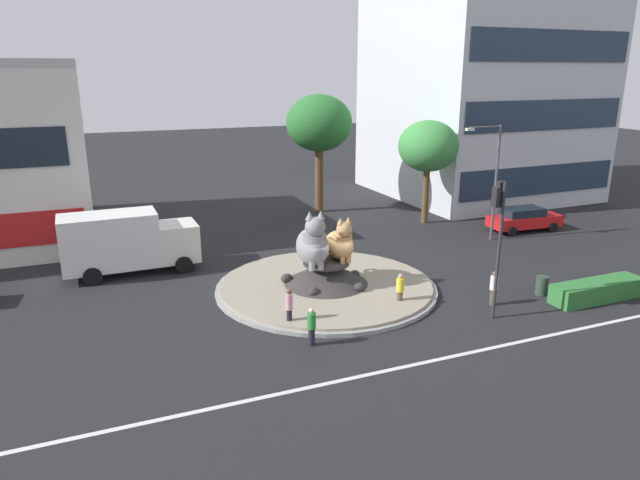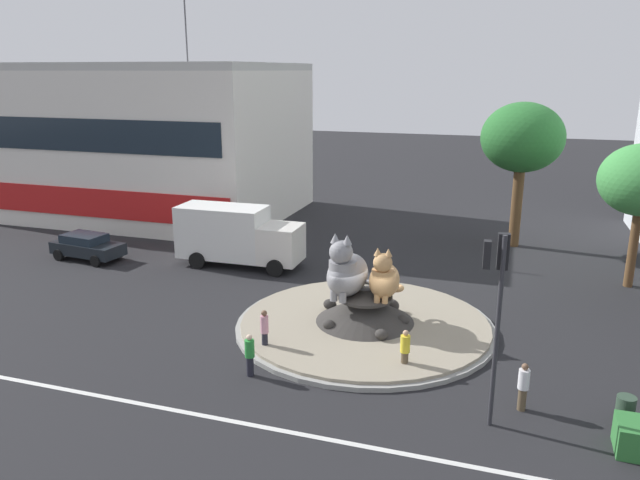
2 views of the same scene
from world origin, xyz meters
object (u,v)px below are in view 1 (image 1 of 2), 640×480
(traffic_light_mast, at_px, (499,221))
(pedestrian_green_shirt, at_px, (312,326))
(office_tower, at_px, (486,18))
(pedestrian_yellow_shirt, at_px, (400,289))
(broadleaf_tree_behind_island, at_px, (319,124))
(pedestrian_pink_shirt, at_px, (289,307))
(streetlight_arm, at_px, (493,174))
(cat_statue_grey, at_px, (313,245))
(cat_statue_calico, at_px, (340,244))
(second_tree_near_tower, at_px, (428,147))
(delivery_box_truck, at_px, (126,241))
(pedestrian_white_shirt, at_px, (494,287))
(litter_bin, at_px, (542,286))
(sedan_on_far_lane, at_px, (524,219))

(traffic_light_mast, relative_size, pedestrian_green_shirt, 3.81)
(office_tower, distance_m, pedestrian_yellow_shirt, 29.91)
(broadleaf_tree_behind_island, relative_size, pedestrian_pink_shirt, 5.08)
(streetlight_arm, bearing_deg, pedestrian_yellow_shirt, 37.33)
(cat_statue_grey, relative_size, cat_statue_calico, 1.25)
(cat_statue_grey, relative_size, second_tree_near_tower, 0.39)
(delivery_box_truck, bearing_deg, cat_statue_grey, -39.08)
(cat_statue_grey, xyz_separation_m, pedestrian_white_shirt, (6.97, -4.42, -1.56))
(second_tree_near_tower, height_order, pedestrian_yellow_shirt, second_tree_near_tower)
(delivery_box_truck, bearing_deg, second_tree_near_tower, 7.45)
(pedestrian_white_shirt, xyz_separation_m, pedestrian_green_shirt, (-9.02, -0.60, -0.02))
(cat_statue_grey, distance_m, broadleaf_tree_behind_island, 16.72)
(traffic_light_mast, relative_size, streetlight_arm, 0.83)
(streetlight_arm, distance_m, litter_bin, 9.74)
(cat_statue_calico, distance_m, second_tree_near_tower, 14.00)
(streetlight_arm, relative_size, delivery_box_truck, 1.04)
(pedestrian_pink_shirt, height_order, litter_bin, pedestrian_pink_shirt)
(sedan_on_far_lane, relative_size, litter_bin, 5.44)
(office_tower, xyz_separation_m, delivery_box_truck, (-29.27, -10.31, -12.44))
(office_tower, relative_size, second_tree_near_tower, 4.04)
(cat_statue_grey, xyz_separation_m, litter_bin, (9.92, -4.28, -1.95))
(cat_statue_grey, xyz_separation_m, pedestrian_yellow_shirt, (3.00, -2.97, -1.60))
(traffic_light_mast, xyz_separation_m, pedestrian_white_shirt, (0.99, 1.09, -3.45))
(broadleaf_tree_behind_island, bearing_deg, pedestrian_yellow_shirt, -100.62)
(cat_statue_calico, distance_m, delivery_box_truck, 11.15)
(second_tree_near_tower, bearing_deg, delivery_box_truck, -171.57)
(pedestrian_yellow_shirt, relative_size, pedestrian_green_shirt, 0.99)
(pedestrian_white_shirt, bearing_deg, pedestrian_green_shirt, -85.45)
(broadleaf_tree_behind_island, relative_size, delivery_box_truck, 1.26)
(traffic_light_mast, height_order, second_tree_near_tower, second_tree_near_tower)
(pedestrian_green_shirt, bearing_deg, litter_bin, 58.35)
(cat_statue_calico, bearing_deg, pedestrian_green_shirt, -36.51)
(office_tower, distance_m, pedestrian_pink_shirt, 33.48)
(pedestrian_yellow_shirt, bearing_deg, cat_statue_grey, 92.13)
(office_tower, distance_m, second_tree_near_tower, 14.94)
(cat_statue_grey, distance_m, traffic_light_mast, 8.36)
(second_tree_near_tower, height_order, litter_bin, second_tree_near_tower)
(pedestrian_green_shirt, height_order, sedan_on_far_lane, sedan_on_far_lane)
(pedestrian_white_shirt, distance_m, sedan_on_far_lane, 13.60)
(pedestrian_white_shirt, relative_size, pedestrian_pink_shirt, 0.95)
(broadleaf_tree_behind_island, xyz_separation_m, pedestrian_pink_shirt, (-8.65, -18.06, -5.55))
(pedestrian_yellow_shirt, xyz_separation_m, pedestrian_green_shirt, (-5.04, -2.05, 0.01))
(cat_statue_grey, bearing_deg, litter_bin, 76.03)
(broadleaf_tree_behind_island, relative_size, pedestrian_yellow_shirt, 5.55)
(pedestrian_yellow_shirt, distance_m, pedestrian_white_shirt, 4.23)
(broadleaf_tree_behind_island, bearing_deg, streetlight_arm, -57.46)
(second_tree_near_tower, distance_m, sedan_on_far_lane, 7.86)
(office_tower, bearing_deg, broadleaf_tree_behind_island, -175.17)
(pedestrian_yellow_shirt, relative_size, litter_bin, 1.71)
(traffic_light_mast, bearing_deg, streetlight_arm, -43.18)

